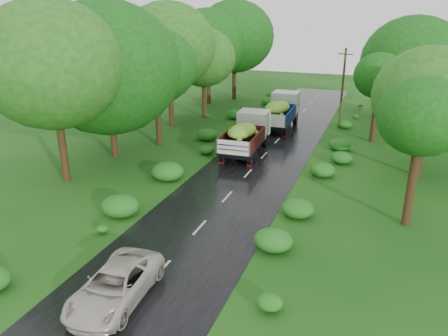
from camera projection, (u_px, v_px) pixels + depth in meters
The scene contains 10 objects.
ground at pixel (161, 271), 18.18m from camera, with size 120.00×120.00×0.00m, color #0E400D.
road at pixel (207, 219), 22.57m from camera, with size 6.50×80.00×0.02m, color black.
road_lines at pixel (214, 211), 23.45m from camera, with size 0.12×69.60×0.00m.
truck_near at pixel (247, 133), 32.33m from camera, with size 2.60×6.66×2.76m.
truck_far at pixel (281, 110), 39.14m from camera, with size 2.58×6.93×2.89m.
car at pixel (115, 285), 16.11m from camera, with size 2.16×4.68×1.30m, color beige.
utility_pole at pixel (342, 88), 38.27m from camera, with size 1.23×0.27×7.05m.
trees_left at pixel (172, 52), 37.51m from camera, with size 6.10×32.28×9.05m.
trees_right at pixel (412, 74), 34.47m from camera, with size 6.44×30.58×7.60m.
shrubs at pixel (257, 159), 30.36m from camera, with size 11.90×44.00×0.70m.
Camera 1 is at (7.88, -13.67, 10.34)m, focal length 35.00 mm.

